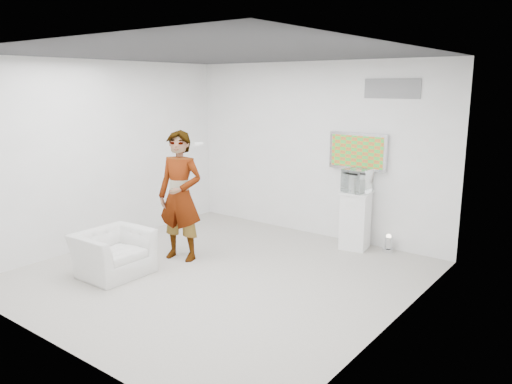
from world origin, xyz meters
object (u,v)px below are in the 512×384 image
(person, at_px, (180,196))
(floor_uplight, at_px, (388,243))
(tv, at_px, (358,151))
(pedestal, at_px, (355,220))
(armchair, at_px, (113,253))

(person, xyz_separation_m, floor_uplight, (2.40, 2.20, -0.84))
(tv, relative_size, floor_uplight, 3.60)
(floor_uplight, bearing_deg, pedestal, -164.11)
(person, height_order, floor_uplight, person)
(tv, relative_size, person, 0.51)
(tv, xyz_separation_m, person, (-1.75, -2.31, -0.57))
(tv, distance_m, person, 2.96)
(person, xyz_separation_m, armchair, (-0.29, -1.04, -0.67))
(tv, bearing_deg, armchair, -121.34)
(person, height_order, armchair, person)
(tv, height_order, floor_uplight, tv)
(armchair, distance_m, pedestal, 3.78)
(tv, distance_m, armchair, 4.12)
(floor_uplight, bearing_deg, tv, 170.08)
(person, bearing_deg, armchair, -120.04)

